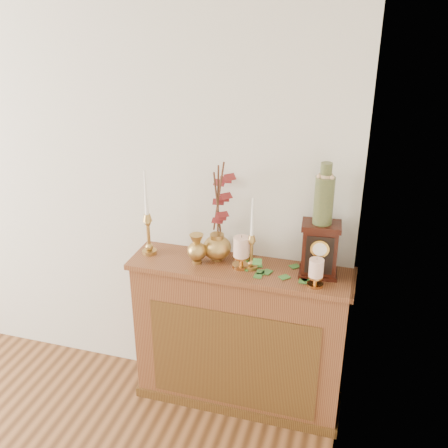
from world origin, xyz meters
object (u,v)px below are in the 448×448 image
(ginger_jar, at_px, (221,214))
(mantel_clock, at_px, (320,250))
(candlestick_center, at_px, (252,246))
(ceramic_vase, at_px, (324,197))
(candlestick_left, at_px, (148,227))
(bud_vase, at_px, (197,249))

(ginger_jar, distance_m, mantel_clock, 0.56)
(candlestick_center, xyz_separation_m, ceramic_vase, (0.36, 0.04, 0.31))
(candlestick_left, xyz_separation_m, ceramic_vase, (0.96, 0.03, 0.28))
(ginger_jar, bearing_deg, candlestick_left, -169.32)
(candlestick_left, height_order, ginger_jar, ginger_jar)
(bud_vase, relative_size, mantel_clock, 0.57)
(candlestick_center, height_order, ginger_jar, ginger_jar)
(ceramic_vase, bearing_deg, candlestick_center, -173.98)
(mantel_clock, bearing_deg, ceramic_vase, 90.00)
(candlestick_left, relative_size, bud_vase, 2.90)
(bud_vase, xyz_separation_m, ginger_jar, (0.11, 0.11, 0.18))
(mantel_clock, bearing_deg, candlestick_center, -179.75)
(candlestick_center, distance_m, bud_vase, 0.31)
(candlestick_center, height_order, ceramic_vase, ceramic_vase)
(candlestick_left, xyz_separation_m, mantel_clock, (0.96, 0.02, -0.02))
(candlestick_left, height_order, ceramic_vase, ceramic_vase)
(bud_vase, bearing_deg, ceramic_vase, 4.99)
(candlestick_left, xyz_separation_m, bud_vase, (0.30, -0.03, -0.08))
(candlestick_left, xyz_separation_m, ginger_jar, (0.41, 0.08, 0.10))
(candlestick_left, relative_size, candlestick_center, 1.22)
(ginger_jar, height_order, ceramic_vase, ceramic_vase)
(mantel_clock, bearing_deg, ginger_jar, 169.07)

